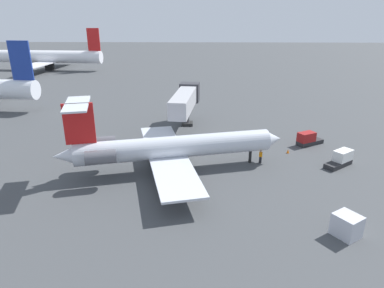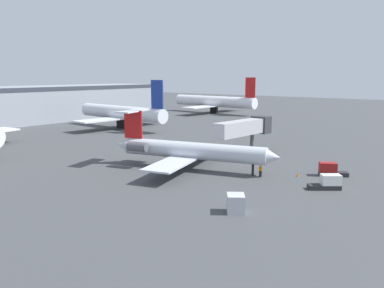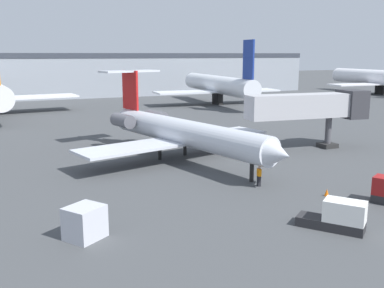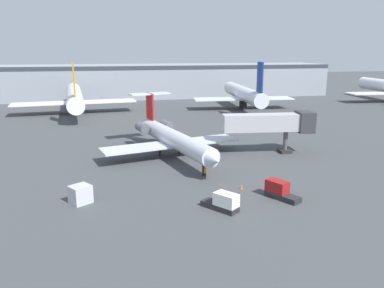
{
  "view_description": "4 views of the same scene",
  "coord_description": "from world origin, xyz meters",
  "px_view_note": "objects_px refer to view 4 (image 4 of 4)",
  "views": [
    {
      "loc": [
        -38.0,
        -0.1,
        17.31
      ],
      "look_at": [
        0.12,
        0.86,
        2.79
      ],
      "focal_mm": 31.79,
      "sensor_mm": 36.0,
      "label": 1
    },
    {
      "loc": [
        -47.97,
        -32.3,
        14.27
      ],
      "look_at": [
        0.76,
        4.35,
        3.49
      ],
      "focal_mm": 36.6,
      "sensor_mm": 36.0,
      "label": 2
    },
    {
      "loc": [
        -17.78,
        -36.74,
        10.52
      ],
      "look_at": [
        -1.41,
        0.31,
        2.21
      ],
      "focal_mm": 41.03,
      "sensor_mm": 36.0,
      "label": 3
    },
    {
      "loc": [
        -9.99,
        -51.87,
        15.95
      ],
      "look_at": [
        1.35,
        1.99,
        2.19
      ],
      "focal_mm": 35.64,
      "sensor_mm": 36.0,
      "label": 4
    }
  ],
  "objects_px": {
    "baggage_tug_lead": "(223,203)",
    "parked_airliner_west_mid": "(75,97)",
    "baggage_tug_trailing": "(280,191)",
    "regional_jet": "(172,137)",
    "ground_crew_marshaller": "(205,173)",
    "cargo_container_uld": "(80,194)",
    "traffic_cone_near": "(241,187)",
    "jet_bridge": "(274,123)",
    "parked_airliner_centre": "(244,94)"
  },
  "relations": [
    {
      "from": "baggage_tug_lead",
      "to": "parked_airliner_west_mid",
      "type": "distance_m",
      "value": 68.36
    },
    {
      "from": "ground_crew_marshaller",
      "to": "baggage_tug_trailing",
      "type": "xyz_separation_m",
      "value": [
        6.51,
        -7.75,
        -0.02
      ]
    },
    {
      "from": "regional_jet",
      "to": "parked_airliner_centre",
      "type": "height_order",
      "value": "parked_airliner_centre"
    },
    {
      "from": "ground_crew_marshaller",
      "to": "cargo_container_uld",
      "type": "height_order",
      "value": "cargo_container_uld"
    },
    {
      "from": "baggage_tug_lead",
      "to": "baggage_tug_trailing",
      "type": "xyz_separation_m",
      "value": [
        7.01,
        1.94,
        0.0
      ]
    },
    {
      "from": "baggage_tug_lead",
      "to": "parked_airliner_west_mid",
      "type": "height_order",
      "value": "parked_airliner_west_mid"
    },
    {
      "from": "baggage_tug_lead",
      "to": "cargo_container_uld",
      "type": "relative_size",
      "value": 1.5
    },
    {
      "from": "regional_jet",
      "to": "cargo_container_uld",
      "type": "bearing_deg",
      "value": -127.77
    },
    {
      "from": "baggage_tug_trailing",
      "to": "parked_airliner_west_mid",
      "type": "xyz_separation_m",
      "value": [
        -26.75,
        63.42,
        3.37
      ]
    },
    {
      "from": "parked_airliner_centre",
      "to": "baggage_tug_trailing",
      "type": "bearing_deg",
      "value": -105.78
    },
    {
      "from": "baggage_tug_trailing",
      "to": "parked_airliner_centre",
      "type": "distance_m",
      "value": 64.2
    },
    {
      "from": "jet_bridge",
      "to": "parked_airliner_west_mid",
      "type": "relative_size",
      "value": 0.4
    },
    {
      "from": "ground_crew_marshaller",
      "to": "parked_airliner_west_mid",
      "type": "relative_size",
      "value": 0.05
    },
    {
      "from": "baggage_tug_trailing",
      "to": "cargo_container_uld",
      "type": "xyz_separation_m",
      "value": [
        -21.32,
        3.04,
        0.13
      ]
    },
    {
      "from": "jet_bridge",
      "to": "baggage_tug_lead",
      "type": "height_order",
      "value": "jet_bridge"
    },
    {
      "from": "regional_jet",
      "to": "baggage_tug_trailing",
      "type": "distance_m",
      "value": 21.13
    },
    {
      "from": "regional_jet",
      "to": "baggage_tug_lead",
      "type": "xyz_separation_m",
      "value": [
        1.93,
        -20.96,
        -2.13
      ]
    },
    {
      "from": "ground_crew_marshaller",
      "to": "jet_bridge",
      "type": "bearing_deg",
      "value": 36.36
    },
    {
      "from": "baggage_tug_trailing",
      "to": "cargo_container_uld",
      "type": "bearing_deg",
      "value": 171.88
    },
    {
      "from": "baggage_tug_trailing",
      "to": "regional_jet",
      "type": "bearing_deg",
      "value": 115.18
    },
    {
      "from": "regional_jet",
      "to": "baggage_tug_trailing",
      "type": "xyz_separation_m",
      "value": [
        8.94,
        -19.02,
        -2.13
      ]
    },
    {
      "from": "regional_jet",
      "to": "jet_bridge",
      "type": "relative_size",
      "value": 1.85
    },
    {
      "from": "cargo_container_uld",
      "to": "parked_airliner_centre",
      "type": "relative_size",
      "value": 0.08
    },
    {
      "from": "baggage_tug_trailing",
      "to": "parked_airliner_west_mid",
      "type": "distance_m",
      "value": 68.92
    },
    {
      "from": "traffic_cone_near",
      "to": "regional_jet",
      "type": "bearing_deg",
      "value": 110.36
    },
    {
      "from": "baggage_tug_trailing",
      "to": "ground_crew_marshaller",
      "type": "bearing_deg",
      "value": 130.04
    },
    {
      "from": "baggage_tug_lead",
      "to": "baggage_tug_trailing",
      "type": "relative_size",
      "value": 0.97
    },
    {
      "from": "cargo_container_uld",
      "to": "parked_airliner_centre",
      "type": "xyz_separation_m",
      "value": [
        38.76,
        58.65,
        3.16
      ]
    },
    {
      "from": "ground_crew_marshaller",
      "to": "parked_airliner_west_mid",
      "type": "height_order",
      "value": "parked_airliner_west_mid"
    },
    {
      "from": "baggage_tug_lead",
      "to": "parked_airliner_centre",
      "type": "distance_m",
      "value": 68.25
    },
    {
      "from": "baggage_tug_lead",
      "to": "parked_airliner_west_mid",
      "type": "bearing_deg",
      "value": 106.81
    },
    {
      "from": "baggage_tug_trailing",
      "to": "traffic_cone_near",
      "type": "height_order",
      "value": "baggage_tug_trailing"
    },
    {
      "from": "baggage_tug_lead",
      "to": "traffic_cone_near",
      "type": "bearing_deg",
      "value": 54.93
    },
    {
      "from": "baggage_tug_trailing",
      "to": "parked_airliner_west_mid",
      "type": "bearing_deg",
      "value": 112.87
    },
    {
      "from": "regional_jet",
      "to": "jet_bridge",
      "type": "xyz_separation_m",
      "value": [
        15.86,
        -1.38,
        1.84
      ]
    },
    {
      "from": "baggage_tug_trailing",
      "to": "parked_airliner_centre",
      "type": "bearing_deg",
      "value": 74.22
    },
    {
      "from": "cargo_container_uld",
      "to": "traffic_cone_near",
      "type": "height_order",
      "value": "cargo_container_uld"
    },
    {
      "from": "jet_bridge",
      "to": "parked_airliner_centre",
      "type": "distance_m",
      "value": 45.3
    },
    {
      "from": "baggage_tug_lead",
      "to": "parked_airliner_centre",
      "type": "height_order",
      "value": "parked_airliner_centre"
    },
    {
      "from": "traffic_cone_near",
      "to": "parked_airliner_centre",
      "type": "height_order",
      "value": "parked_airliner_centre"
    },
    {
      "from": "ground_crew_marshaller",
      "to": "baggage_tug_lead",
      "type": "height_order",
      "value": "baggage_tug_lead"
    },
    {
      "from": "parked_airliner_west_mid",
      "to": "ground_crew_marshaller",
      "type": "bearing_deg",
      "value": -70.02
    },
    {
      "from": "parked_airliner_west_mid",
      "to": "parked_airliner_centre",
      "type": "bearing_deg",
      "value": -2.24
    },
    {
      "from": "ground_crew_marshaller",
      "to": "baggage_tug_lead",
      "type": "bearing_deg",
      "value": -92.94
    },
    {
      "from": "regional_jet",
      "to": "parked_airliner_west_mid",
      "type": "height_order",
      "value": "parked_airliner_west_mid"
    },
    {
      "from": "traffic_cone_near",
      "to": "baggage_tug_lead",
      "type": "bearing_deg",
      "value": -125.07
    },
    {
      "from": "baggage_tug_lead",
      "to": "cargo_container_uld",
      "type": "height_order",
      "value": "cargo_container_uld"
    },
    {
      "from": "traffic_cone_near",
      "to": "baggage_tug_trailing",
      "type": "bearing_deg",
      "value": -47.75
    },
    {
      "from": "ground_crew_marshaller",
      "to": "baggage_tug_trailing",
      "type": "distance_m",
      "value": 10.12
    },
    {
      "from": "traffic_cone_near",
      "to": "jet_bridge",
      "type": "bearing_deg",
      "value": 54.44
    }
  ]
}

